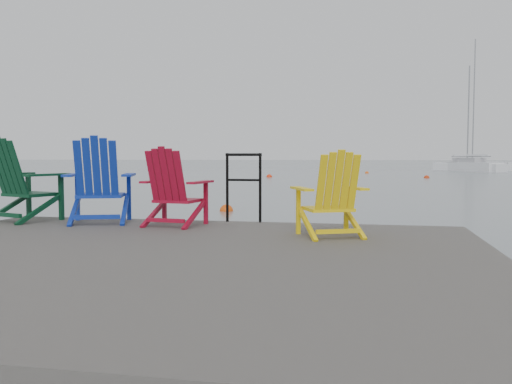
% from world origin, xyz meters
% --- Properties ---
extents(ground, '(400.00, 400.00, 0.00)m').
position_xyz_m(ground, '(0.00, 0.00, 0.00)').
color(ground, slate).
rests_on(ground, ground).
extents(dock, '(6.00, 5.00, 1.40)m').
position_xyz_m(dock, '(0.00, 0.00, 0.35)').
color(dock, '#282624').
rests_on(dock, ground).
extents(handrail, '(0.48, 0.04, 0.90)m').
position_xyz_m(handrail, '(0.25, 2.45, 1.04)').
color(handrail, black).
rests_on(handrail, dock).
extents(chair_green, '(1.02, 0.98, 1.08)m').
position_xyz_m(chair_green, '(-2.65, 1.97, 1.04)').
color(chair_green, '#09351D').
rests_on(chair_green, dock).
extents(chair_blue, '(1.02, 0.97, 1.07)m').
position_xyz_m(chair_blue, '(-1.54, 1.97, 1.04)').
color(chair_blue, '#0F2B9D').
rests_on(chair_blue, dock).
extents(chair_red, '(0.82, 0.77, 0.94)m').
position_xyz_m(chair_red, '(-0.51, 1.88, 0.97)').
color(chair_red, maroon).
rests_on(chair_red, dock).
extents(chair_yellow, '(0.87, 0.83, 0.89)m').
position_xyz_m(chair_yellow, '(1.45, 1.33, 0.95)').
color(chair_yellow, yellow).
rests_on(chair_yellow, dock).
extents(sailboat_near, '(5.05, 7.10, 9.96)m').
position_xyz_m(sailboat_near, '(11.47, 48.31, 0.36)').
color(sailboat_near, silver).
rests_on(sailboat_near, ground).
extents(sailboat_mid, '(8.08, 9.56, 13.60)m').
position_xyz_m(sailboat_mid, '(12.58, 54.49, 0.35)').
color(sailboat_mid, silver).
rests_on(sailboat_mid, ground).
extents(buoy_a, '(0.34, 0.34, 0.34)m').
position_xyz_m(buoy_a, '(-1.54, 8.55, 0.00)').
color(buoy_a, '#D6470C').
rests_on(buoy_a, ground).
extents(buoy_b, '(0.38, 0.38, 0.38)m').
position_xyz_m(buoy_b, '(-4.21, 30.41, 0.00)').
color(buoy_b, red).
rests_on(buoy_b, ground).
extents(buoy_c, '(0.35, 0.35, 0.35)m').
position_xyz_m(buoy_c, '(5.73, 30.97, 0.00)').
color(buoy_c, red).
rests_on(buoy_c, ground).
extents(buoy_d, '(0.33, 0.33, 0.33)m').
position_xyz_m(buoy_d, '(2.11, 40.00, 0.00)').
color(buoy_d, '#EF560E').
rests_on(buoy_d, ground).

